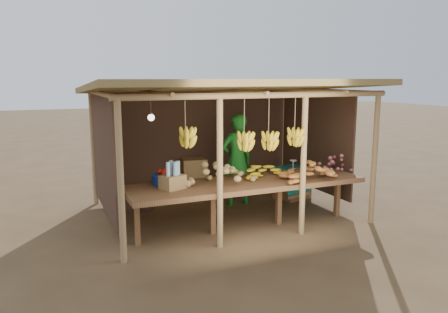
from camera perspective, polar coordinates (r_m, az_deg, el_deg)
name	(u,v)px	position (r m, az deg, el deg)	size (l,w,h in m)	color
ground	(224,212)	(8.11, 0.00, -7.32)	(60.00, 60.00, 0.00)	brown
stall_structure	(223,109)	(7.67, -0.19, 6.21)	(4.70, 3.50, 2.43)	#9C7C50
counter	(247,185)	(7.08, 3.01, -3.74)	(3.90, 1.05, 0.80)	brown
potato_heap	(218,171)	(6.91, -0.80, -1.96)	(1.12, 0.67, 0.37)	#A18A53
sweet_potato_heap	(309,169)	(7.26, 11.04, -1.62)	(0.96, 0.57, 0.36)	#A3642A
onion_heap	(335,162)	(7.99, 14.26, -0.68)	(0.72, 0.43, 0.35)	#A4505B
banana_pile	(263,166)	(7.40, 5.15, -1.28)	(0.64, 0.38, 0.35)	gold
tomato_basin	(165,178)	(6.95, -7.66, -2.79)	(0.42, 0.42, 0.22)	navy
bottle_box	(172,178)	(6.59, -6.75, -2.84)	(0.41, 0.38, 0.43)	olive
vendor	(237,160)	(8.40, 1.74, -0.46)	(0.65, 0.43, 1.78)	#17691B
tarp_crate	(292,182)	(9.11, 8.88, -3.27)	(0.82, 0.75, 0.83)	brown
carton_stack	(186,182)	(8.98, -5.03, -3.29)	(1.11, 0.49, 0.80)	olive
burlap_sacks	(136,200)	(8.29, -11.48, -5.53)	(0.72, 0.38, 0.51)	#442D1F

